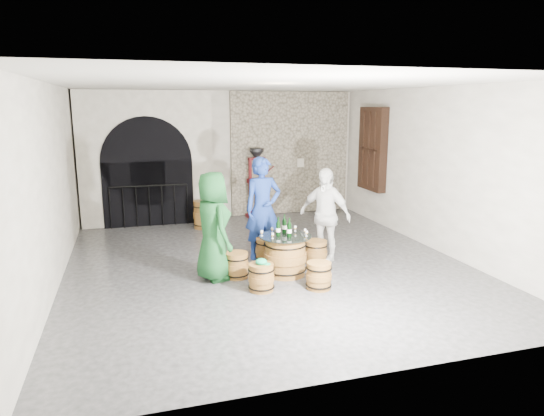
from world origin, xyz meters
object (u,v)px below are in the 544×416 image
object	(u,v)px
wine_bottle_left	(278,228)
wine_bottle_right	(284,225)
person_green	(213,226)
person_white	(325,215)
person_blue	(263,209)
side_barrel	(203,215)
wine_bottle_center	(289,229)
barrel_stool_near_left	(261,277)
barrel_stool_far	(266,249)
barrel_stool_near_right	(319,276)
barrel_stool_right	(316,252)
barrel_table	(285,255)
barrel_stool_left	(237,265)
corking_press	(257,178)

from	to	relation	value
wine_bottle_left	wine_bottle_right	world-z (taller)	same
person_green	person_white	world-z (taller)	person_green
person_blue	side_barrel	bearing A→B (deg)	100.33
person_blue	wine_bottle_center	bearing A→B (deg)	-87.20
barrel_stool_near_left	person_green	xyz separation A→B (m)	(-0.62, 0.73, 0.69)
barrel_stool_far	barrel_stool_near_right	world-z (taller)	same
person_white	side_barrel	world-z (taller)	person_white
person_blue	wine_bottle_center	distance (m)	1.11
person_blue	barrel_stool_right	bearing A→B (deg)	-40.44
person_green	wine_bottle_center	bearing A→B (deg)	-114.80
barrel_table	barrel_stool_near_left	bearing A→B (deg)	-134.56
person_blue	side_barrel	size ratio (longest dim) A/B	2.93
wine_bottle_left	person_green	bearing A→B (deg)	174.33
barrel_stool_near_right	wine_bottle_right	xyz separation A→B (m)	(-0.26, 0.96, 0.60)
person_blue	person_white	distance (m)	1.15
person_blue	side_barrel	world-z (taller)	person_blue
person_white	barrel_stool_left	bearing A→B (deg)	-115.27
barrel_stool_far	person_green	xyz separation A→B (m)	(-1.11, -0.69, 0.69)
person_blue	person_white	world-z (taller)	person_blue
wine_bottle_center	side_barrel	distance (m)	3.83
side_barrel	wine_bottle_center	bearing A→B (deg)	-76.41
barrel_table	wine_bottle_center	bearing A→B (deg)	-65.83
barrel_stool_left	person_green	world-z (taller)	person_green
barrel_stool_far	barrel_stool_near_right	xyz separation A→B (m)	(0.40, -1.60, 0.00)
barrel_stool_left	wine_bottle_right	distance (m)	1.06
barrel_stool_left	wine_bottle_left	xyz separation A→B (m)	(0.71, -0.06, 0.60)
barrel_stool_near_right	person_green	bearing A→B (deg)	148.84
barrel_stool_right	person_white	world-z (taller)	person_white
barrel_stool_far	wine_bottle_right	size ratio (longest dim) A/B	1.33
side_barrel	barrel_stool_right	bearing A→B (deg)	-63.71
barrel_table	corking_press	size ratio (longest dim) A/B	0.50
wine_bottle_left	side_barrel	size ratio (longest dim) A/B	0.50
barrel_stool_left	person_white	world-z (taller)	person_white
wine_bottle_center	barrel_stool_far	bearing A→B (deg)	98.52
barrel_stool_left	barrel_stool_far	distance (m)	1.03
person_green	side_barrel	distance (m)	3.53
barrel_table	barrel_stool_near_left	world-z (taller)	barrel_table
person_green	person_white	xyz separation A→B (m)	(2.13, 0.38, -0.03)
barrel_table	person_green	distance (m)	1.34
corking_press	barrel_table	bearing A→B (deg)	-109.90
person_green	person_blue	bearing A→B (deg)	-66.08
barrel_stool_right	barrel_stool_near_right	world-z (taller)	same
barrel_stool_near_left	wine_bottle_right	bearing A→B (deg)	51.03
barrel_stool_left	corking_press	bearing A→B (deg)	70.80
barrel_stool_left	wine_bottle_center	xyz separation A→B (m)	(0.87, -0.19, 0.60)
barrel_stool_left	barrel_stool_near_right	size ratio (longest dim) A/B	1.00
barrel_stool_far	person_green	world-z (taller)	person_green
barrel_stool_near_right	wine_bottle_left	distance (m)	1.09
wine_bottle_center	side_barrel	bearing A→B (deg)	103.59
person_green	wine_bottle_right	xyz separation A→B (m)	(1.25, 0.04, -0.08)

